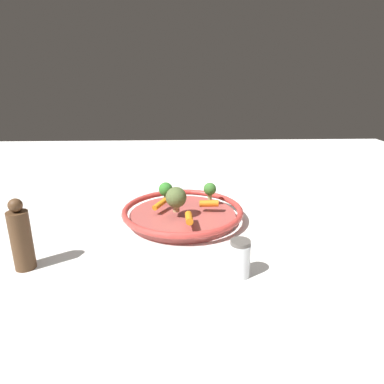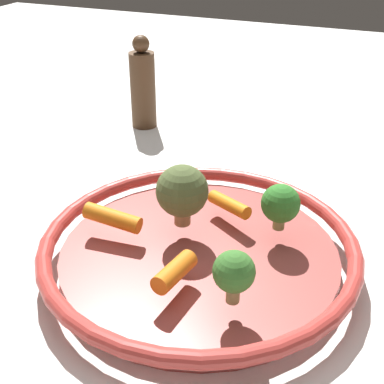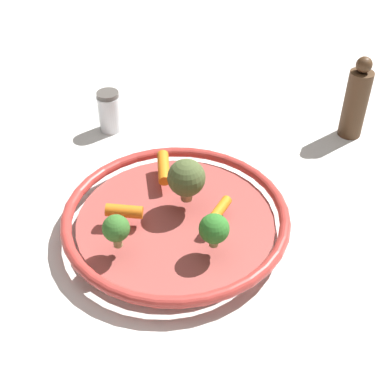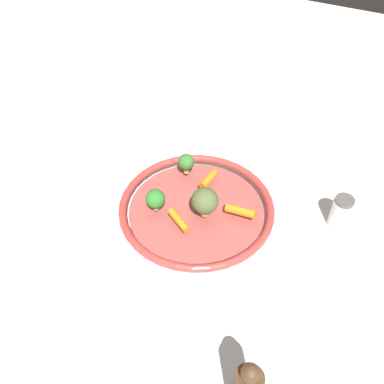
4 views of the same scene
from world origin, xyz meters
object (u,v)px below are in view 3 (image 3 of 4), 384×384
(broccoli_floret_small, at_px, (186,178))
(pepper_mill, at_px, (356,101))
(broccoli_floret_mid, at_px, (116,229))
(baby_carrot_center, at_px, (164,167))
(broccoli_floret_large, at_px, (214,229))
(salt_shaker, at_px, (110,111))
(baby_carrot_right, at_px, (219,210))
(baby_carrot_near_rim, at_px, (124,211))
(serving_bowl, at_px, (176,220))

(broccoli_floret_small, bearing_deg, pepper_mill, 123.57)
(broccoli_floret_mid, bearing_deg, baby_carrot_center, 157.35)
(broccoli_floret_large, height_order, salt_shaker, broccoli_floret_large)
(pepper_mill, bearing_deg, broccoli_floret_mid, -54.06)
(broccoli_floret_small, bearing_deg, baby_carrot_center, -154.51)
(baby_carrot_center, distance_m, pepper_mill, 0.39)
(broccoli_floret_small, relative_size, broccoli_floret_mid, 1.34)
(broccoli_floret_small, relative_size, salt_shaker, 0.87)
(baby_carrot_right, relative_size, pepper_mill, 0.38)
(baby_carrot_center, bearing_deg, baby_carrot_near_rim, -30.63)
(broccoli_floret_mid, bearing_deg, baby_carrot_right, 110.32)
(baby_carrot_right, distance_m, baby_carrot_center, 0.13)
(broccoli_floret_large, height_order, pepper_mill, pepper_mill)
(baby_carrot_center, distance_m, salt_shaker, 0.22)
(salt_shaker, bearing_deg, broccoli_floret_mid, 4.84)
(salt_shaker, bearing_deg, baby_carrot_center, 26.80)
(baby_carrot_center, relative_size, broccoli_floret_mid, 1.26)
(pepper_mill, bearing_deg, salt_shaker, -95.97)
(baby_carrot_center, distance_m, broccoli_floret_large, 0.18)
(broccoli_floret_small, bearing_deg, baby_carrot_right, 50.13)
(broccoli_floret_small, distance_m, broccoli_floret_mid, 0.14)
(baby_carrot_near_rim, relative_size, baby_carrot_center, 0.83)
(salt_shaker, bearing_deg, baby_carrot_right, 30.42)
(serving_bowl, distance_m, pepper_mill, 0.42)
(baby_carrot_right, bearing_deg, pepper_mill, 132.37)
(broccoli_floret_large, bearing_deg, broccoli_floret_mid, -93.41)
(salt_shaker, bearing_deg, serving_bowl, 21.28)
(baby_carrot_near_rim, relative_size, broccoli_floret_small, 0.78)
(baby_carrot_center, xyz_separation_m, pepper_mill, (-0.15, 0.36, 0.02))
(broccoli_floret_small, relative_size, pepper_mill, 0.44)
(baby_carrot_near_rim, xyz_separation_m, broccoli_floret_mid, (0.06, -0.01, 0.02))
(broccoli_floret_large, bearing_deg, broccoli_floret_small, -162.58)
(broccoli_floret_large, distance_m, pepper_mill, 0.43)
(serving_bowl, xyz_separation_m, baby_carrot_near_rim, (0.01, -0.08, 0.03))
(broccoli_floret_mid, bearing_deg, salt_shaker, -175.16)
(broccoli_floret_mid, bearing_deg, broccoli_floret_small, 132.69)
(serving_bowl, bearing_deg, baby_carrot_center, -171.05)
(serving_bowl, distance_m, broccoli_floret_mid, 0.12)
(serving_bowl, bearing_deg, salt_shaker, -158.72)
(pepper_mill, bearing_deg, broccoli_floret_small, -56.43)
(baby_carrot_near_rim, xyz_separation_m, baby_carrot_center, (-0.10, 0.06, -0.00))
(baby_carrot_center, xyz_separation_m, salt_shaker, (-0.19, -0.10, -0.01))
(baby_carrot_center, distance_m, broccoli_floret_small, 0.08)
(baby_carrot_center, xyz_separation_m, broccoli_floret_small, (0.07, 0.03, 0.03))
(broccoli_floret_large, xyz_separation_m, broccoli_floret_mid, (-0.01, -0.13, 0.00))
(serving_bowl, relative_size, broccoli_floret_large, 6.57)
(baby_carrot_near_rim, height_order, broccoli_floret_mid, broccoli_floret_mid)
(baby_carrot_center, relative_size, broccoli_floret_small, 0.93)
(baby_carrot_right, height_order, broccoli_floret_small, broccoli_floret_small)
(broccoli_floret_small, xyz_separation_m, broccoli_floret_mid, (0.09, -0.10, -0.01))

